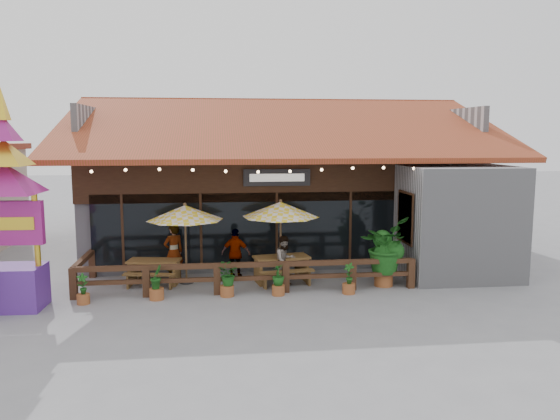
{
  "coord_description": "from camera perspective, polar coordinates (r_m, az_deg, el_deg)",
  "views": [
    {
      "loc": [
        -2.49,
        -15.92,
        4.56
      ],
      "look_at": [
        -0.43,
        1.5,
        2.16
      ],
      "focal_mm": 35.0,
      "sensor_mm": 36.0,
      "label": 1
    }
  ],
  "objects": [
    {
      "name": "picnic_table_right",
      "position": [
        17.15,
        0.15,
        -5.73
      ],
      "size": [
        1.92,
        1.73,
        0.82
      ],
      "color": "brown",
      "rests_on": "ground"
    },
    {
      "name": "planter_d",
      "position": [
        15.78,
        -0.18,
        -7.36
      ],
      "size": [
        0.48,
        0.48,
        0.91
      ],
      "color": "brown",
      "rests_on": "ground"
    },
    {
      "name": "ground",
      "position": [
        16.75,
        2.09,
        -8.03
      ],
      "size": [
        100.0,
        100.0,
        0.0
      ],
      "primitive_type": "plane",
      "color": "gray",
      "rests_on": "ground"
    },
    {
      "name": "diner_b",
      "position": [
        16.74,
        0.52,
        -5.31
      ],
      "size": [
        0.94,
        0.88,
        1.54
      ],
      "primitive_type": "imported",
      "rotation": [
        0.0,
        0.0,
        0.54
      ],
      "color": "#351F11",
      "rests_on": "ground"
    },
    {
      "name": "planter_e",
      "position": [
        16.06,
        7.2,
        -7.35
      ],
      "size": [
        0.37,
        0.39,
        0.92
      ],
      "color": "brown",
      "rests_on": "ground"
    },
    {
      "name": "tropical_plant",
      "position": [
        16.88,
        10.86,
        -3.83
      ],
      "size": [
        1.92,
        1.99,
        2.1
      ],
      "color": "brown",
      "rests_on": "ground"
    },
    {
      "name": "thai_sign_tower",
      "position": [
        15.73,
        -26.67,
        2.36
      ],
      "size": [
        2.38,
        2.38,
        6.25
      ],
      "color": "#55268C",
      "rests_on": "ground"
    },
    {
      "name": "diner_c",
      "position": [
        17.64,
        -4.63,
        -4.54
      ],
      "size": [
        1.02,
        0.65,
        1.61
      ],
      "primitive_type": "imported",
      "rotation": [
        0.0,
        0.0,
        2.85
      ],
      "color": "#351F11",
      "rests_on": "ground"
    },
    {
      "name": "planter_a",
      "position": [
        15.94,
        -19.9,
        -7.98
      ],
      "size": [
        0.35,
        0.35,
        0.85
      ],
      "color": "brown",
      "rests_on": "ground"
    },
    {
      "name": "umbrella_left",
      "position": [
        17.0,
        -9.89,
        -0.31
      ],
      "size": [
        2.73,
        2.73,
        2.52
      ],
      "color": "brown",
      "rests_on": "ground"
    },
    {
      "name": "planter_c",
      "position": [
        15.72,
        -5.57,
        -7.06
      ],
      "size": [
        0.71,
        0.66,
        0.97
      ],
      "color": "brown",
      "rests_on": "ground"
    },
    {
      "name": "planter_b",
      "position": [
        15.75,
        -12.79,
        -7.55
      ],
      "size": [
        0.41,
        0.45,
        0.99
      ],
      "color": "brown",
      "rests_on": "ground"
    },
    {
      "name": "umbrella_right",
      "position": [
        17.07,
        0.06,
        0.03
      ],
      "size": [
        2.94,
        2.94,
        2.59
      ],
      "color": "brown",
      "rests_on": "ground"
    },
    {
      "name": "patio_railing",
      "position": [
        16.15,
        -5.72,
        -6.4
      ],
      "size": [
        10.0,
        2.6,
        0.92
      ],
      "color": "#482719",
      "rests_on": "ground"
    },
    {
      "name": "diner_a",
      "position": [
        17.62,
        -11.05,
        -4.33
      ],
      "size": [
        0.79,
        0.7,
        1.81
      ],
      "primitive_type": "imported",
      "rotation": [
        0.0,
        0.0,
        3.66
      ],
      "color": "#351F11",
      "rests_on": "ground"
    },
    {
      "name": "restaurant_building",
      "position": [
        22.82,
        0.22,
        1.86
      ],
      "size": [
        15.5,
        14.73,
        6.09
      ],
      "color": "#9C9CA0",
      "rests_on": "ground"
    },
    {
      "name": "picnic_table_left",
      "position": [
        17.37,
        -13.0,
        -5.89
      ],
      "size": [
        1.79,
        1.61,
        0.76
      ],
      "color": "brown",
      "rests_on": "ground"
    }
  ]
}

